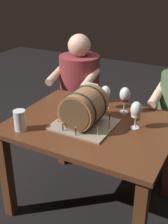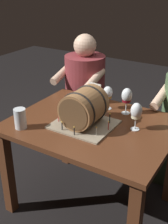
{
  "view_description": "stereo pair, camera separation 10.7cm",
  "coord_description": "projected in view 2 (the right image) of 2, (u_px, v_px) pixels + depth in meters",
  "views": [
    {
      "loc": [
        0.81,
        -1.62,
        1.68
      ],
      "look_at": [
        -0.04,
        -0.06,
        0.83
      ],
      "focal_mm": 47.27,
      "sensor_mm": 36.0,
      "label": 1
    },
    {
      "loc": [
        0.9,
        -1.57,
        1.68
      ],
      "look_at": [
        -0.04,
        -0.06,
        0.83
      ],
      "focal_mm": 47.27,
      "sensor_mm": 36.0,
      "label": 2
    }
  ],
  "objects": [
    {
      "name": "wine_glass_red",
      "position": [
        127.0,
        96.0,
        2.13
      ],
      "size": [
        0.08,
        0.08,
        0.2
      ],
      "color": "white",
      "rests_on": "dining_table"
    },
    {
      "name": "dining_table",
      "position": [
        92.0,
        138.0,
        2.1
      ],
      "size": [
        1.12,
        0.87,
        0.73
      ],
      "color": "#562D19",
      "rests_on": "ground"
    },
    {
      "name": "barrel_cake",
      "position": [
        84.0,
        109.0,
        1.96
      ],
      "size": [
        0.4,
        0.36,
        0.27
      ],
      "color": "gray",
      "rests_on": "dining_table"
    },
    {
      "name": "menu_card",
      "position": [
        95.0,
        93.0,
        2.34
      ],
      "size": [
        0.11,
        0.03,
        0.16
      ],
      "primitive_type": "cube",
      "rotation": [
        -0.07,
        0.0,
        -0.11
      ],
      "color": "silver",
      "rests_on": "dining_table"
    },
    {
      "name": "wine_glass_amber",
      "position": [
        108.0,
        93.0,
        2.21
      ],
      "size": [
        0.07,
        0.07,
        0.18
      ],
      "color": "white",
      "rests_on": "dining_table"
    },
    {
      "name": "person_seated_left",
      "position": [
        85.0,
        99.0,
        2.85
      ],
      "size": [
        0.42,
        0.5,
        1.18
      ],
      "color": "#4C1B1E",
      "rests_on": "ground"
    },
    {
      "name": "ground_plane",
      "position": [
        91.0,
        203.0,
        2.36
      ],
      "size": [
        8.0,
        8.0,
        0.0
      ],
      "primitive_type": "plane",
      "color": "black"
    },
    {
      "name": "wine_glass_white",
      "position": [
        136.0,
        112.0,
        1.91
      ],
      "size": [
        0.08,
        0.08,
        0.19
      ],
      "color": "white",
      "rests_on": "dining_table"
    },
    {
      "name": "beer_pint",
      "position": [
        20.0,
        119.0,
        1.96
      ],
      "size": [
        0.08,
        0.08,
        0.14
      ],
      "color": "white",
      "rests_on": "dining_table"
    }
  ]
}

